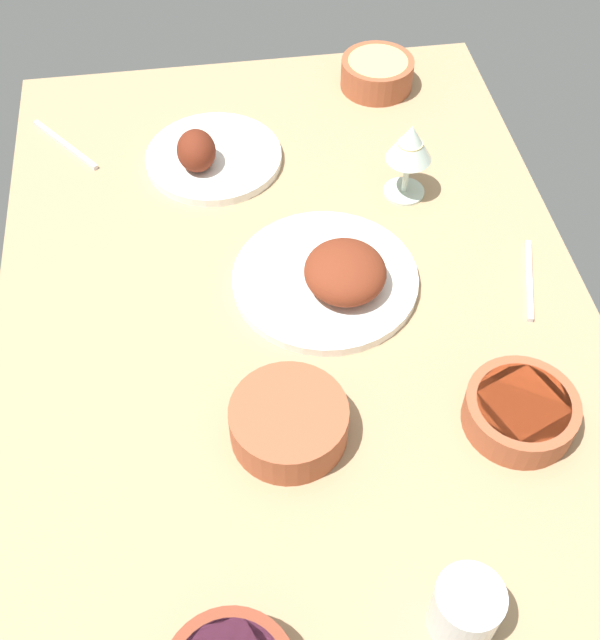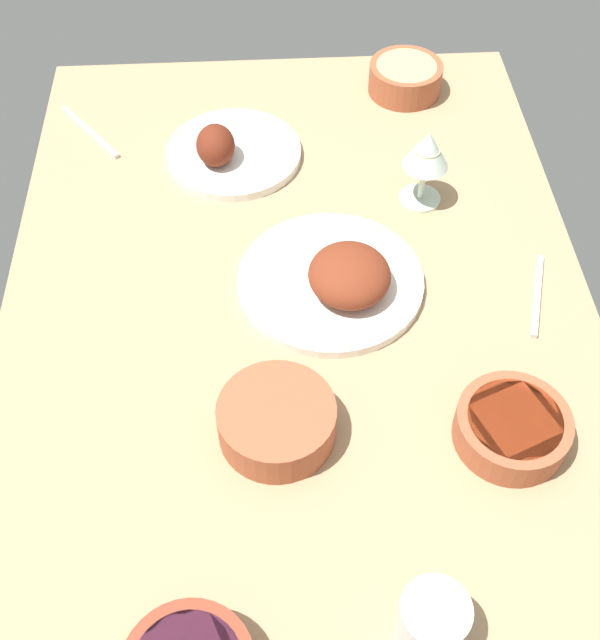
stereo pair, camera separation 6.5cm
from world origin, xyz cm
name	(u,v)px [view 1 (the left image)]	position (x,y,z in cm)	size (l,w,h in cm)	color
dining_table	(300,337)	(0.00, 0.00, 2.00)	(140.00, 90.00, 4.00)	tan
plate_far_side	(209,156)	(-39.17, -10.37, 5.92)	(24.05, 24.05, 8.09)	white
plate_near_viewer	(334,276)	(-7.40, 6.30, 6.47)	(28.76, 28.76, 7.85)	white
bowl_sauce	(521,411)	(20.20, 26.69, 6.68)	(15.07, 15.07, 4.89)	#A35133
bowl_pasta	(377,72)	(-57.76, 23.59, 7.10)	(13.94, 13.94, 5.70)	#A35133
bowl_cream	(289,421)	(17.59, -4.09, 7.12)	(15.72, 15.72, 5.75)	#A35133
wine_glass	(410,146)	(-26.87, 22.00, 13.93)	(7.60, 7.60, 14.00)	silver
water_tumbler	(465,609)	(45.05, 11.85, 8.15)	(7.81, 7.81, 8.29)	silver
fork_loose	(65,144)	(-47.99, -35.95, 4.40)	(18.57, 0.90, 0.80)	silver
spoon_loose	(529,280)	(-4.07, 36.58, 4.40)	(16.45, 0.90, 0.80)	silver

